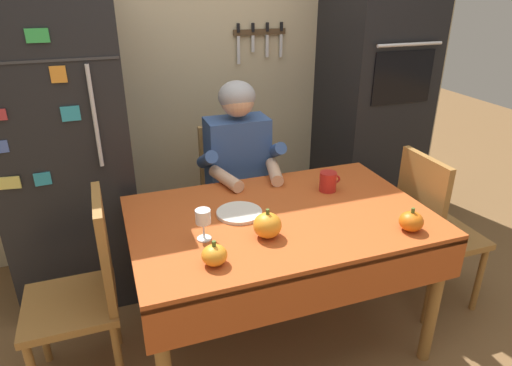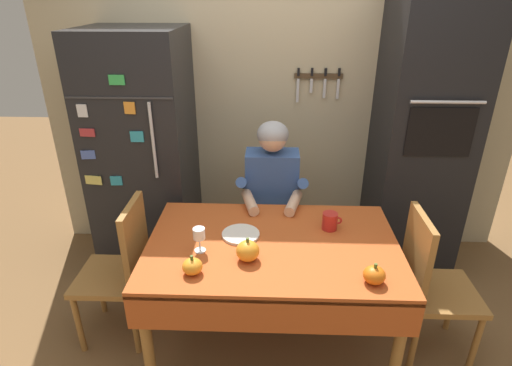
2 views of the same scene
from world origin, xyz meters
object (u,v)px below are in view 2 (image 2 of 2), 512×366
Objects in this scene: chair_right_side at (430,281)px; wine_glass at (199,235)px; wall_oven at (421,139)px; serving_tray at (241,234)px; coffee_mug at (330,221)px; pumpkin_medium at (374,275)px; dining_table at (272,257)px; pumpkin_small at (248,251)px; seated_person at (272,196)px; chair_behind_person at (271,211)px; chair_left_side at (122,266)px; pumpkin_large at (192,266)px; refrigerator at (144,157)px.

wine_glass is (-1.29, -0.08, 0.33)m from chair_right_side.
wall_oven is 14.99× the size of wine_glass.
coffee_mug is at bearing 10.52° from serving_tray.
coffee_mug is 0.51m from pumpkin_medium.
pumpkin_medium is (0.49, -0.30, 0.13)m from dining_table.
seated_person is at bearing 80.71° from pumpkin_small.
chair_behind_person reaches higher than pumpkin_small.
wine_glass is (-1.44, -0.99, -0.21)m from wall_oven.
seated_person reaches higher than chair_left_side.
chair_behind_person and chair_right_side have the same top height.
seated_person reaches higher than pumpkin_medium.
serving_tray is (0.21, 0.35, -0.03)m from pumpkin_large.
wall_oven is at bearing 39.41° from pumpkin_large.
pumpkin_small is at bearing -99.29° from seated_person.
dining_table is at bearing -5.12° from chair_left_side.
pumpkin_medium is (0.88, -0.04, 0.00)m from pumpkin_large.
refrigerator is 2.08m from chair_right_side.
chair_right_side is 1.35m from pumpkin_large.
dining_table is at bearing -179.34° from chair_right_side.
pumpkin_large is at bearing -34.43° from chair_left_side.
pumpkin_medium is at bearing -39.56° from refrigerator.
chair_right_side reaches higher than pumpkin_small.
chair_right_side is 6.64× the size of wine_glass.
refrigerator is 8.34× the size of serving_tray.
refrigerator is at bearing 93.51° from chair_left_side.
chair_right_side is at bearing 3.63° from wine_glass.
seated_person is 0.76m from pumpkin_small.
serving_tray is (-1.08, 0.08, 0.24)m from chair_right_side.
pumpkin_medium is at bearing -114.76° from wall_oven.
wall_oven is 15.96× the size of pumpkin_small.
pumpkin_large is (0.55, -1.15, -0.12)m from refrigerator.
coffee_mug is at bearing -60.66° from chair_behind_person.
pumpkin_small is (-0.46, -0.33, 0.00)m from coffee_mug.
chair_left_side is 0.67m from pumpkin_large.
wall_oven is 18.04× the size of coffee_mug.
chair_right_side is 1.08m from pumpkin_small.
pumpkin_medium is at bearing -30.32° from serving_tray.
pumpkin_small is at bearing -144.89° from coffee_mug.
wine_glass is (-0.38, -0.68, 0.10)m from seated_person.
refrigerator is at bearing 154.75° from chair_right_side.
pumpkin_medium is (1.44, -1.19, -0.12)m from refrigerator.
seated_person is 0.95m from pumpkin_large.
wall_oven is 1.50× the size of dining_table.
pumpkin_small is at bearing -137.94° from wall_oven.
seated_person is at bearing -90.00° from chair_behind_person.
chair_left_side is 0.85m from pumpkin_small.
pumpkin_small is (0.27, 0.12, 0.01)m from pumpkin_large.
pumpkin_medium is at bearing -65.78° from chair_behind_person.
refrigerator is at bearing 133.98° from serving_tray.
pumpkin_small is at bearing -171.61° from chair_right_side.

